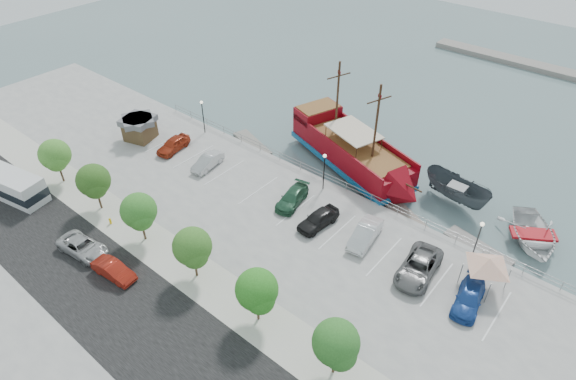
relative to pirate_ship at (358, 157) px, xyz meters
The scene contains 34 objects.
ground 12.69m from the pirate_ship, 91.53° to the right, with size 160.00×160.00×0.00m, color slate.
land_slab 33.57m from the pirate_ship, 90.57° to the right, with size 100.00×58.00×1.20m, color gray.
street 28.55m from the pirate_ship, 90.67° to the right, with size 100.00×8.00×0.04m, color black.
sidewalk 22.55m from the pirate_ship, 90.85° to the right, with size 100.00×4.00×0.05m, color beige.
seawall_railing 4.77m from the pirate_ship, 94.06° to the right, with size 50.00×0.06×1.00m.
far_shore 43.59m from the pirate_ship, 77.18° to the left, with size 40.00×3.00×0.80m, color gray.
pirate_ship is the anchor object (origin of this frame).
patrol_boat 10.92m from the pirate_ship, ahead, with size 2.81×7.46×2.89m, color #3C4348.
speedboat 18.85m from the pirate_ship, ahead, with size 5.34×7.48×1.55m, color silver.
dock_west 13.52m from the pirate_ship, 165.61° to the right, with size 6.58×1.88×0.38m, color gray.
dock_mid 8.35m from the pirate_ship, 24.12° to the right, with size 6.62×1.89×0.38m, color gray.
dock_east 15.86m from the pirate_ship, 12.20° to the right, with size 6.40×1.83×0.37m, color gray.
shed 26.10m from the pirate_ship, 152.96° to the right, with size 4.19×4.19×2.78m.
canopy_tent 19.45m from the pirate_ship, 25.46° to the right, with size 5.15×5.15×3.51m.
street_van 29.25m from the pirate_ship, 112.31° to the right, with size 2.29×4.96×1.38m, color #A7A7A7.
street_sedan 27.75m from the pirate_ship, 103.78° to the right, with size 1.45×4.15×1.37m, color maroon.
shuttle_bus 36.03m from the pirate_ship, 131.39° to the right, with size 8.19×4.21×2.75m.
fire_hydrant 26.51m from the pirate_ship, 118.33° to the right, with size 0.24×0.24×0.69m.
lamp_post_left 19.40m from the pirate_ship, 161.80° to the right, with size 0.36×0.36×4.28m.
lamp_post_mid 6.34m from the pirate_ship, 93.19° to the right, with size 0.36×0.36×4.28m.
lamp_post_right 16.90m from the pirate_ship, 21.05° to the right, with size 0.36×0.36×4.28m.
tree_a 31.76m from the pirate_ship, 134.47° to the right, with size 3.30×3.20×5.00m.
tree_b 27.33m from the pirate_ship, 123.90° to the right, with size 3.30×3.20×5.00m.
tree_c 24.15m from the pirate_ship, 109.91° to the right, with size 3.30×3.20×5.00m.
tree_d 22.75m from the pirate_ship, 93.01° to the right, with size 3.30×3.20×5.00m.
tree_e 23.45m from the pirate_ship, 75.58° to the right, with size 3.30×3.20×5.00m.
tree_f 26.08m from the pirate_ship, 60.46° to the right, with size 3.30×3.20×5.00m.
parked_car_a 21.23m from the pirate_ship, 148.60° to the right, with size 1.81×4.49×1.53m, color #9B2C14.
parked_car_b 16.60m from the pirate_ship, 138.82° to the right, with size 1.48×4.25×1.40m, color #BABABA.
parked_car_d 10.01m from the pirate_ship, 97.50° to the right, with size 1.93×4.73×1.37m, color #265539.
parked_car_e 11.25m from the pirate_ship, 76.19° to the right, with size 1.84×4.56×1.55m, color black.
parked_car_f 12.24m from the pirate_ship, 53.96° to the right, with size 1.69×4.86×1.60m, color silver.
parked_car_g 16.61m from the pirate_ship, 39.42° to the right, with size 2.70×5.85×1.63m, color slate.
parked_car_h 20.53m from the pirate_ship, 32.09° to the right, with size 1.94×4.77×1.39m, color navy.
Camera 1 is at (22.61, -26.49, 30.26)m, focal length 30.00 mm.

